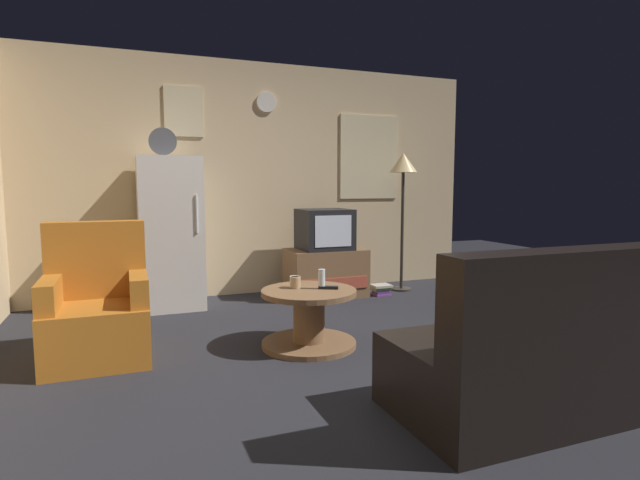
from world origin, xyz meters
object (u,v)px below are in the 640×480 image
object	(u,v)px
fridge	(170,233)
tv_stand	(326,273)
standing_lamp	(403,173)
mug_ceramic_tan	(296,283)
mug_ceramic_white	(295,282)
remote_control	(328,288)
couch	(553,354)
wine_glass	(322,279)
armchair	(97,311)
crt_tv	(325,229)
book_stack	(381,289)
coffee_table	(309,318)

from	to	relation	value
fridge	tv_stand	bearing A→B (deg)	-3.55
standing_lamp	mug_ceramic_tan	size ratio (longest dim) A/B	17.67
mug_ceramic_white	remote_control	distance (m)	0.26
fridge	couch	bearing A→B (deg)	-61.60
wine_glass	armchair	distance (m)	1.62
wine_glass	armchair	xyz separation A→B (m)	(-1.58, 0.31, -0.18)
crt_tv	wine_glass	distance (m)	1.72
crt_tv	mug_ceramic_white	distance (m)	1.70
couch	fridge	bearing A→B (deg)	118.40
tv_stand	armchair	bearing A→B (deg)	-150.58
mug_ceramic_tan	crt_tv	bearing A→B (deg)	60.78
fridge	standing_lamp	world-z (taller)	fridge
book_stack	armchair	bearing A→B (deg)	-159.10
mug_ceramic_white	couch	distance (m)	1.87
remote_control	couch	size ratio (longest dim) A/B	0.09
fridge	mug_ceramic_tan	size ratio (longest dim) A/B	19.67
armchair	coffee_table	bearing A→B (deg)	-11.42
crt_tv	couch	world-z (taller)	crt_tv
wine_glass	couch	world-z (taller)	couch
mug_ceramic_white	coffee_table	bearing A→B (deg)	-53.70
remote_control	coffee_table	bearing A→B (deg)	-166.91
tv_stand	wine_glass	bearing A→B (deg)	-112.98
fridge	book_stack	size ratio (longest dim) A/B	8.35
mug_ceramic_white	mug_ceramic_tan	xyz separation A→B (m)	(-0.00, -0.03, 0.00)
couch	book_stack	distance (m)	2.94
remote_control	mug_ceramic_white	bearing A→B (deg)	174.37
fridge	coffee_table	distance (m)	1.95
remote_control	armchair	distance (m)	1.66
standing_lamp	wine_glass	bearing A→B (deg)	-136.06
mug_ceramic_tan	couch	distance (m)	1.85
fridge	book_stack	xyz separation A→B (m)	(2.22, -0.28, -0.69)
fridge	remote_control	size ratio (longest dim) A/B	11.80
fridge	tv_stand	xyz separation A→B (m)	(1.63, -0.10, -0.49)
tv_stand	couch	xyz separation A→B (m)	(0.09, -3.07, 0.05)
tv_stand	remote_control	bearing A→B (deg)	-111.28
tv_stand	crt_tv	xyz separation A→B (m)	(-0.01, -0.00, 0.48)
couch	remote_control	bearing A→B (deg)	115.88
remote_control	crt_tv	bearing A→B (deg)	95.66
mug_ceramic_white	mug_ceramic_tan	world-z (taller)	same
tv_stand	mug_ceramic_tan	bearing A→B (deg)	-119.63
tv_stand	mug_ceramic_tan	xyz separation A→B (m)	(-0.85, -1.49, 0.22)
fridge	book_stack	bearing A→B (deg)	-7.27
wine_glass	book_stack	bearing A→B (deg)	47.79
crt_tv	standing_lamp	distance (m)	1.15
standing_lamp	remote_control	distance (m)	2.42
mug_ceramic_white	armchair	distance (m)	1.43
fridge	wine_glass	world-z (taller)	fridge
tv_stand	book_stack	distance (m)	0.65
wine_glass	couch	size ratio (longest dim) A/B	0.09
tv_stand	book_stack	size ratio (longest dim) A/B	3.96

